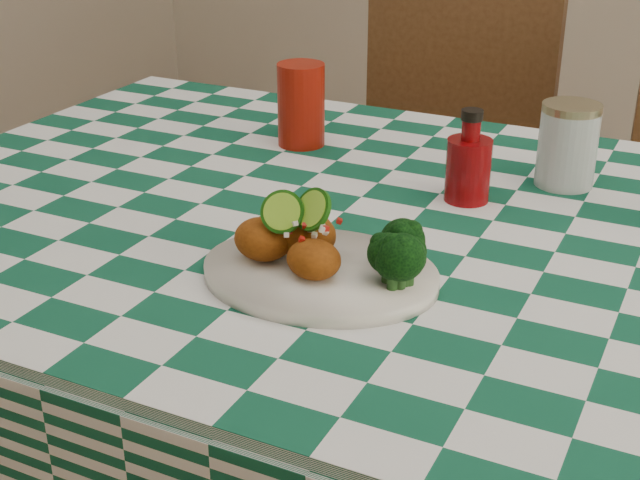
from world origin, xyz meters
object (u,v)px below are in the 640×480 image
at_px(dining_table, 399,449).
at_px(plate, 320,274).
at_px(red_tumbler, 301,105).
at_px(wooden_chair_left, 425,199).
at_px(fried_chicken_pile, 303,231).
at_px(mason_jar, 568,145).
at_px(ketchup_bottle, 469,156).

distance_m(dining_table, plate, 0.45).
distance_m(red_tumbler, wooden_chair_left, 0.61).
xyz_separation_m(fried_chicken_pile, mason_jar, (0.22, 0.46, 0.00)).
height_order(fried_chicken_pile, mason_jar, mason_jar).
height_order(red_tumbler, mason_jar, red_tumbler).
bearing_deg(wooden_chair_left, ketchup_bottle, -66.05).
relative_size(red_tumbler, mason_jar, 1.11).
distance_m(red_tumbler, ketchup_bottle, 0.36).
relative_size(plate, ketchup_bottle, 2.12).
relative_size(dining_table, red_tumbler, 11.52).
bearing_deg(wooden_chair_left, fried_chicken_pile, -79.87).
distance_m(mason_jar, wooden_chair_left, 0.72).
distance_m(fried_chicken_pile, red_tumbler, 0.51).
height_order(plate, wooden_chair_left, wooden_chair_left).
height_order(fried_chicken_pile, wooden_chair_left, wooden_chair_left).
distance_m(dining_table, mason_jar, 0.55).
xyz_separation_m(plate, wooden_chair_left, (-0.19, 0.95, -0.29)).
bearing_deg(red_tumbler, wooden_chair_left, 82.54).
relative_size(dining_table, wooden_chair_left, 1.63).
relative_size(plate, mason_jar, 2.27).
distance_m(ketchup_bottle, wooden_chair_left, 0.76).
bearing_deg(dining_table, mason_jar, 57.36).
bearing_deg(fried_chicken_pile, ketchup_bottle, 72.46).
xyz_separation_m(dining_table, fried_chicken_pile, (-0.06, -0.21, 0.46)).
height_order(ketchup_bottle, wooden_chair_left, wooden_chair_left).
bearing_deg(mason_jar, wooden_chair_left, 128.70).
distance_m(plate, mason_jar, 0.51).
bearing_deg(fried_chicken_pile, red_tumbler, 117.44).
height_order(dining_table, red_tumbler, red_tumbler).
relative_size(ketchup_bottle, wooden_chair_left, 0.14).
bearing_deg(plate, red_tumbler, 119.64).
bearing_deg(fried_chicken_pile, wooden_chair_left, 100.19).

